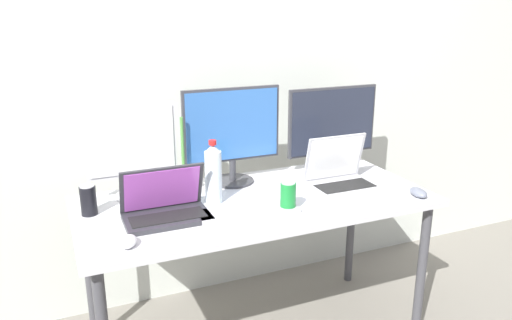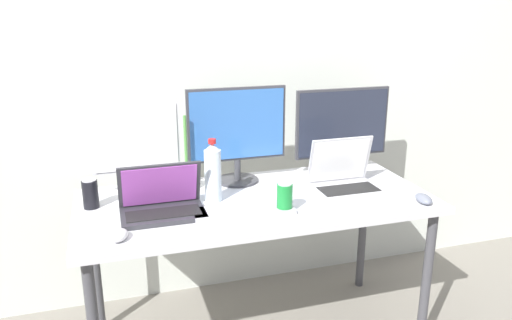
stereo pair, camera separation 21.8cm
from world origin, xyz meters
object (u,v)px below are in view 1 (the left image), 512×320
(monitor_right, at_px, (332,126))
(water_bottle, at_px, (213,174))
(soda_can_near_keyboard, at_px, (288,197))
(monitor_center, at_px, (232,132))
(mouse_by_keyboard, at_px, (128,242))
(bamboo_vase, at_px, (184,179))
(monitor_left, at_px, (132,147))
(keyboard_main, at_px, (248,212))
(mouse_by_laptop, at_px, (418,192))
(laptop_silver, at_px, (165,207))
(soda_can_by_laptop, at_px, (88,200))
(work_desk, at_px, (256,212))
(laptop_secondary, at_px, (340,175))

(monitor_right, bearing_deg, water_bottle, -163.26)
(soda_can_near_keyboard, bearing_deg, monitor_center, 101.89)
(mouse_by_keyboard, height_order, bamboo_vase, bamboo_vase)
(monitor_left, height_order, water_bottle, monitor_left)
(monitor_center, xyz_separation_m, mouse_by_keyboard, (-0.58, -0.49, -0.24))
(keyboard_main, bearing_deg, monitor_center, 82.97)
(monitor_left, distance_m, mouse_by_laptop, 1.30)
(laptop_silver, bearing_deg, bamboo_vase, 59.89)
(monitor_center, relative_size, mouse_by_keyboard, 5.11)
(laptop_silver, relative_size, soda_can_by_laptop, 2.69)
(monitor_center, relative_size, soda_can_by_laptop, 3.81)
(monitor_right, relative_size, mouse_by_laptop, 4.69)
(work_desk, height_order, soda_can_by_laptop, soda_can_by_laptop)
(monitor_center, xyz_separation_m, monitor_right, (0.56, 0.01, -0.03))
(mouse_by_laptop, height_order, water_bottle, water_bottle)
(monitor_center, xyz_separation_m, water_bottle, (-0.17, -0.21, -0.12))
(bamboo_vase, bearing_deg, monitor_left, 171.03)
(monitor_right, xyz_separation_m, water_bottle, (-0.72, -0.22, -0.10))
(monitor_right, height_order, mouse_by_laptop, monitor_right)
(monitor_left, height_order, keyboard_main, monitor_left)
(bamboo_vase, bearing_deg, mouse_by_keyboard, -126.37)
(water_bottle, distance_m, bamboo_vase, 0.20)
(mouse_by_laptop, height_order, soda_can_near_keyboard, soda_can_near_keyboard)
(bamboo_vase, bearing_deg, soda_can_near_keyboard, -47.60)
(keyboard_main, bearing_deg, soda_can_near_keyboard, -7.06)
(work_desk, distance_m, soda_can_near_keyboard, 0.23)
(laptop_silver, height_order, mouse_by_laptop, laptop_silver)
(monitor_right, distance_m, bamboo_vase, 0.83)
(soda_can_by_laptop, bearing_deg, work_desk, -8.43)
(soda_can_by_laptop, bearing_deg, bamboo_vase, 12.15)
(keyboard_main, height_order, soda_can_near_keyboard, soda_can_near_keyboard)
(monitor_right, distance_m, laptop_secondary, 0.33)
(laptop_silver, bearing_deg, laptop_secondary, 2.76)
(mouse_by_laptop, relative_size, soda_can_by_laptop, 0.85)
(soda_can_near_keyboard, height_order, bamboo_vase, bamboo_vase)
(laptop_silver, distance_m, bamboo_vase, 0.29)
(work_desk, xyz_separation_m, soda_can_near_keyboard, (0.07, -0.18, 0.13))
(mouse_by_keyboard, height_order, soda_can_near_keyboard, soda_can_near_keyboard)
(laptop_secondary, bearing_deg, monitor_left, 164.91)
(keyboard_main, xyz_separation_m, mouse_by_laptop, (0.78, -0.12, 0.01))
(laptop_silver, bearing_deg, mouse_by_laptop, -10.61)
(monitor_left, bearing_deg, laptop_secondary, -15.09)
(water_bottle, relative_size, bamboo_vase, 0.79)
(monitor_center, relative_size, soda_can_near_keyboard, 3.81)
(monitor_left, bearing_deg, monitor_right, 0.95)
(soda_can_near_keyboard, relative_size, soda_can_by_laptop, 1.00)
(monitor_center, distance_m, water_bottle, 0.30)
(mouse_by_laptop, bearing_deg, work_desk, 166.98)
(mouse_by_laptop, xyz_separation_m, soda_can_by_laptop, (-1.39, 0.37, 0.04))
(monitor_right, bearing_deg, soda_can_near_keyboard, -137.44)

